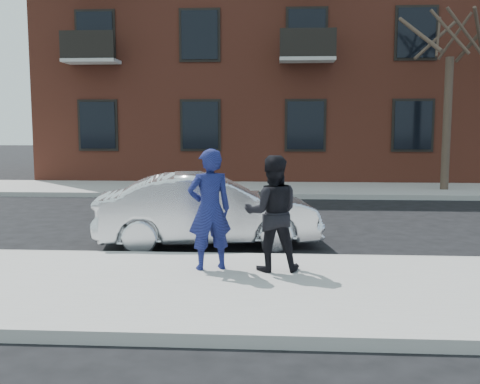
# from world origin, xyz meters

# --- Properties ---
(ground) EXTENTS (100.00, 100.00, 0.00)m
(ground) POSITION_xyz_m (0.00, 0.00, 0.00)
(ground) COLOR black
(ground) RESTS_ON ground
(near_sidewalk) EXTENTS (50.00, 3.50, 0.15)m
(near_sidewalk) POSITION_xyz_m (0.00, -0.25, 0.07)
(near_sidewalk) COLOR #9A9792
(near_sidewalk) RESTS_ON ground
(near_curb) EXTENTS (50.00, 0.10, 0.15)m
(near_curb) POSITION_xyz_m (0.00, 1.55, 0.07)
(near_curb) COLOR #999691
(near_curb) RESTS_ON ground
(far_sidewalk) EXTENTS (50.00, 3.50, 0.15)m
(far_sidewalk) POSITION_xyz_m (0.00, 11.25, 0.07)
(far_sidewalk) COLOR #9A9792
(far_sidewalk) RESTS_ON ground
(far_curb) EXTENTS (50.00, 0.10, 0.15)m
(far_curb) POSITION_xyz_m (0.00, 9.45, 0.07)
(far_curb) COLOR #999691
(far_curb) RESTS_ON ground
(apartment_building) EXTENTS (24.30, 10.30, 12.30)m
(apartment_building) POSITION_xyz_m (2.00, 18.00, 6.16)
(apartment_building) COLOR brown
(apartment_building) RESTS_ON ground
(street_tree) EXTENTS (3.60, 3.60, 6.80)m
(street_tree) POSITION_xyz_m (4.50, 11.00, 5.52)
(street_tree) COLOR #372820
(street_tree) RESTS_ON far_sidewalk
(silver_sedan) EXTENTS (4.26, 2.10, 1.34)m
(silver_sedan) POSITION_xyz_m (-2.21, 2.79, 0.67)
(silver_sedan) COLOR silver
(silver_sedan) RESTS_ON ground
(man_hoodie) EXTENTS (0.75, 0.62, 1.76)m
(man_hoodie) POSITION_xyz_m (-1.92, 0.56, 1.03)
(man_hoodie) COLOR navy
(man_hoodie) RESTS_ON near_sidewalk
(man_peacoat) EXTENTS (0.86, 0.70, 1.67)m
(man_peacoat) POSITION_xyz_m (-1.01, 0.56, 0.99)
(man_peacoat) COLOR black
(man_peacoat) RESTS_ON near_sidewalk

